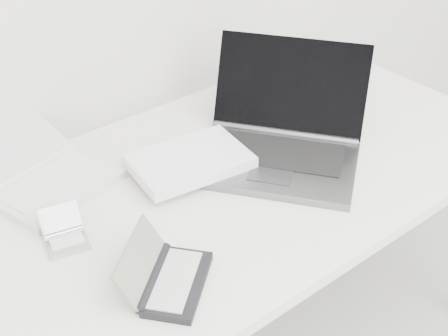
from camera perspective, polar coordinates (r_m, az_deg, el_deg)
desk at (r=1.57m, az=-0.08°, el=-2.18°), size 1.60×0.80×0.73m
laptop_large at (r=1.58m, az=2.67°, el=1.97°), size 0.65×0.55×0.25m
netbook_open_white at (r=1.57m, az=-16.32°, el=-0.62°), size 0.36×0.42×0.10m
pda_silver at (r=1.38m, az=-14.31°, el=-6.09°), size 0.11×0.12×0.06m
palmtop_charcoal at (r=1.24m, az=-5.22°, el=-9.97°), size 0.24×0.23×0.10m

